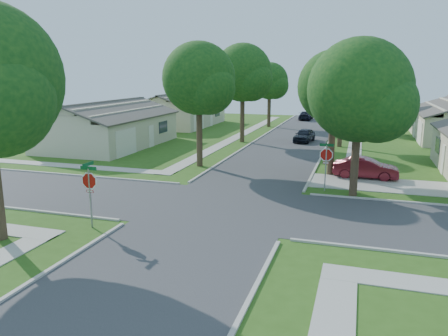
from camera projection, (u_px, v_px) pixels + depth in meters
The scene contains 19 objects.
ground at pixel (224, 207), 22.52m from camera, with size 100.00×100.00×0.00m, color #2D5216.
road_ns at pixel (224, 207), 22.52m from camera, with size 7.00×100.00×0.02m, color #333335.
sidewalk_ne at pixel (356, 139), 44.96m from camera, with size 1.20×40.00×0.04m, color #9E9B91.
sidewalk_nw at pixel (242, 134), 48.53m from camera, with size 1.20×40.00×0.04m, color #9E9B91.
driveway at pixel (381, 185), 26.82m from camera, with size 8.80×3.60×0.05m, color #9E9B91.
stop_sign_sw at pixel (89, 184), 19.08m from camera, with size 1.05×0.80×2.98m.
stop_sign_ne at pixel (326, 157), 25.09m from camera, with size 1.05×0.80×2.98m.
tree_e_near at pixel (335, 90), 28.31m from camera, with size 4.97×4.80×8.28m.
tree_e_mid at pixel (344, 78), 39.36m from camera, with size 5.59×5.40×9.21m.
tree_e_far at pixel (348, 79), 51.53m from camera, with size 5.17×5.00×8.72m.
tree_w_near at pixel (200, 82), 30.96m from camera, with size 5.38×5.20×8.97m.
tree_w_mid at pixel (243, 75), 42.06m from camera, with size 5.80×5.60×9.56m.
tree_w_far at pixel (270, 83), 54.38m from camera, with size 4.76×4.60×8.04m.
tree_ne_corner at pixel (360, 95), 23.38m from camera, with size 5.80×5.60×8.66m.
house_nw_near at pixel (109, 130), 40.85m from camera, with size 8.42×13.60×4.23m.
house_nw_far at pixel (180, 114), 56.69m from camera, with size 8.42×13.60×4.23m.
car_driveway at pixel (366, 168), 28.44m from camera, with size 1.43×4.10×1.35m, color #5B121B.
car_curb_east at pixel (304, 135), 43.38m from camera, with size 1.56×3.87×1.32m, color black.
car_curb_west at pixel (306, 116), 63.35m from camera, with size 1.77×4.35×1.26m, color black.
Camera 1 is at (6.46, -20.57, 6.80)m, focal length 35.00 mm.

